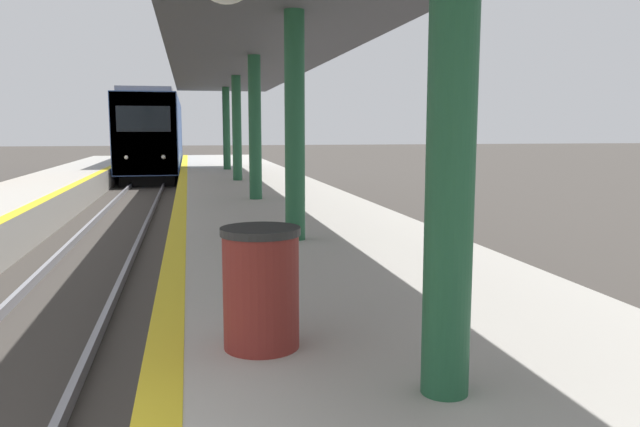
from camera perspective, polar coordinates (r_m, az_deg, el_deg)
name	(u,v)px	position (r m, az deg, el deg)	size (l,w,h in m)	color
train	(155,135)	(37.89, -14.81, 6.98)	(2.84, 19.50, 4.47)	black
station_canopy	(254,56)	(15.53, -6.06, 14.14)	(4.10, 29.26, 3.68)	#1E5133
trash_bin	(261,287)	(4.94, -5.41, -6.74)	(0.63, 0.63, 0.96)	maroon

